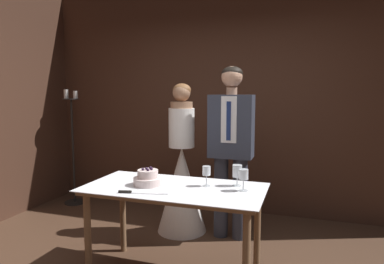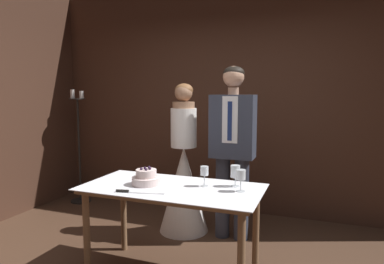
{
  "view_description": "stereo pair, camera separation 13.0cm",
  "coord_description": "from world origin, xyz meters",
  "px_view_note": "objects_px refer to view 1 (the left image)",
  "views": [
    {
      "loc": [
        0.91,
        -2.25,
        1.53
      ],
      "look_at": [
        -0.09,
        0.74,
        1.17
      ],
      "focal_mm": 32.0,
      "sensor_mm": 36.0,
      "label": 1
    },
    {
      "loc": [
        1.03,
        -2.21,
        1.53
      ],
      "look_at": [
        -0.09,
        0.74,
        1.17
      ],
      "focal_mm": 32.0,
      "sensor_mm": 36.0,
      "label": 2
    }
  ],
  "objects_px": {
    "wine_glass_near": "(243,175)",
    "wine_glass_far": "(206,172)",
    "groom": "(231,142)",
    "cake_table": "(174,198)",
    "wine_glass_middle": "(237,172)",
    "tiered_cake": "(148,179)",
    "cake_knife": "(133,192)",
    "bride": "(182,178)",
    "candle_stand": "(73,153)"
  },
  "relations": [
    {
      "from": "tiered_cake",
      "to": "bride",
      "type": "distance_m",
      "value": 0.97
    },
    {
      "from": "wine_glass_middle",
      "to": "tiered_cake",
      "type": "bearing_deg",
      "value": -163.64
    },
    {
      "from": "wine_glass_middle",
      "to": "cake_knife",
      "type": "bearing_deg",
      "value": -146.84
    },
    {
      "from": "bride",
      "to": "cake_knife",
      "type": "bearing_deg",
      "value": -87.91
    },
    {
      "from": "wine_glass_far",
      "to": "wine_glass_middle",
      "type": "bearing_deg",
      "value": 19.94
    },
    {
      "from": "tiered_cake",
      "to": "wine_glass_far",
      "type": "bearing_deg",
      "value": 14.5
    },
    {
      "from": "cake_table",
      "to": "wine_glass_middle",
      "type": "distance_m",
      "value": 0.56
    },
    {
      "from": "cake_knife",
      "to": "wine_glass_near",
      "type": "bearing_deg",
      "value": 10.16
    },
    {
      "from": "wine_glass_near",
      "to": "wine_glass_middle",
      "type": "xyz_separation_m",
      "value": [
        -0.07,
        0.13,
        -0.01
      ]
    },
    {
      "from": "cake_table",
      "to": "wine_glass_middle",
      "type": "height_order",
      "value": "wine_glass_middle"
    },
    {
      "from": "cake_knife",
      "to": "bride",
      "type": "relative_size",
      "value": 0.23
    },
    {
      "from": "groom",
      "to": "candle_stand",
      "type": "relative_size",
      "value": 1.14
    },
    {
      "from": "tiered_cake",
      "to": "groom",
      "type": "distance_m",
      "value": 1.08
    },
    {
      "from": "wine_glass_far",
      "to": "candle_stand",
      "type": "relative_size",
      "value": 0.11
    },
    {
      "from": "cake_knife",
      "to": "wine_glass_middle",
      "type": "bearing_deg",
      "value": 20.11
    },
    {
      "from": "wine_glass_far",
      "to": "bride",
      "type": "distance_m",
      "value": 1.01
    },
    {
      "from": "cake_table",
      "to": "wine_glass_near",
      "type": "xyz_separation_m",
      "value": [
        0.55,
        0.07,
        0.21
      ]
    },
    {
      "from": "cake_knife",
      "to": "wine_glass_near",
      "type": "distance_m",
      "value": 0.86
    },
    {
      "from": "cake_knife",
      "to": "bride",
      "type": "xyz_separation_m",
      "value": [
        -0.04,
        1.2,
        -0.18
      ]
    },
    {
      "from": "cake_table",
      "to": "wine_glass_far",
      "type": "distance_m",
      "value": 0.34
    },
    {
      "from": "wine_glass_near",
      "to": "wine_glass_far",
      "type": "distance_m",
      "value": 0.31
    },
    {
      "from": "tiered_cake",
      "to": "candle_stand",
      "type": "relative_size",
      "value": 0.15
    },
    {
      "from": "groom",
      "to": "wine_glass_far",
      "type": "bearing_deg",
      "value": -92.12
    },
    {
      "from": "wine_glass_near",
      "to": "groom",
      "type": "xyz_separation_m",
      "value": [
        -0.28,
        0.86,
        0.13
      ]
    },
    {
      "from": "wine_glass_near",
      "to": "bride",
      "type": "xyz_separation_m",
      "value": [
        -0.83,
        0.86,
        -0.3
      ]
    },
    {
      "from": "bride",
      "to": "wine_glass_near",
      "type": "bearing_deg",
      "value": -46.12
    },
    {
      "from": "wine_glass_far",
      "to": "tiered_cake",
      "type": "bearing_deg",
      "value": -165.5
    },
    {
      "from": "candle_stand",
      "to": "wine_glass_middle",
      "type": "bearing_deg",
      "value": -24.94
    },
    {
      "from": "cake_table",
      "to": "candle_stand",
      "type": "height_order",
      "value": "candle_stand"
    },
    {
      "from": "cake_knife",
      "to": "wine_glass_far",
      "type": "xyz_separation_m",
      "value": [
        0.47,
        0.38,
        0.11
      ]
    },
    {
      "from": "wine_glass_far",
      "to": "groom",
      "type": "distance_m",
      "value": 0.83
    },
    {
      "from": "tiered_cake",
      "to": "wine_glass_far",
      "type": "relative_size",
      "value": 1.44
    },
    {
      "from": "wine_glass_far",
      "to": "groom",
      "type": "bearing_deg",
      "value": 87.88
    },
    {
      "from": "cake_knife",
      "to": "wine_glass_near",
      "type": "xyz_separation_m",
      "value": [
        0.78,
        0.34,
        0.11
      ]
    },
    {
      "from": "wine_glass_near",
      "to": "wine_glass_middle",
      "type": "distance_m",
      "value": 0.15
    },
    {
      "from": "cake_table",
      "to": "candle_stand",
      "type": "xyz_separation_m",
      "value": [
        -2.03,
        1.36,
        0.03
      ]
    },
    {
      "from": "wine_glass_middle",
      "to": "wine_glass_far",
      "type": "bearing_deg",
      "value": -160.06
    },
    {
      "from": "cake_table",
      "to": "groom",
      "type": "distance_m",
      "value": 1.03
    },
    {
      "from": "tiered_cake",
      "to": "cake_knife",
      "type": "relative_size",
      "value": 0.63
    },
    {
      "from": "groom",
      "to": "candle_stand",
      "type": "height_order",
      "value": "groom"
    },
    {
      "from": "tiered_cake",
      "to": "wine_glass_far",
      "type": "height_order",
      "value": "wine_glass_far"
    },
    {
      "from": "wine_glass_far",
      "to": "bride",
      "type": "relative_size",
      "value": 0.1
    },
    {
      "from": "groom",
      "to": "candle_stand",
      "type": "bearing_deg",
      "value": 169.3
    },
    {
      "from": "wine_glass_middle",
      "to": "bride",
      "type": "xyz_separation_m",
      "value": [
        -0.75,
        0.73,
        -0.29
      ]
    },
    {
      "from": "cake_knife",
      "to": "bride",
      "type": "distance_m",
      "value": 1.21
    },
    {
      "from": "tiered_cake",
      "to": "cake_knife",
      "type": "bearing_deg",
      "value": -90.29
    },
    {
      "from": "wine_glass_near",
      "to": "candle_stand",
      "type": "xyz_separation_m",
      "value": [
        -2.58,
        1.29,
        -0.18
      ]
    },
    {
      "from": "wine_glass_near",
      "to": "wine_glass_far",
      "type": "height_order",
      "value": "wine_glass_near"
    },
    {
      "from": "tiered_cake",
      "to": "cake_knife",
      "type": "distance_m",
      "value": 0.26
    },
    {
      "from": "tiered_cake",
      "to": "groom",
      "type": "relative_size",
      "value": 0.13
    }
  ]
}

